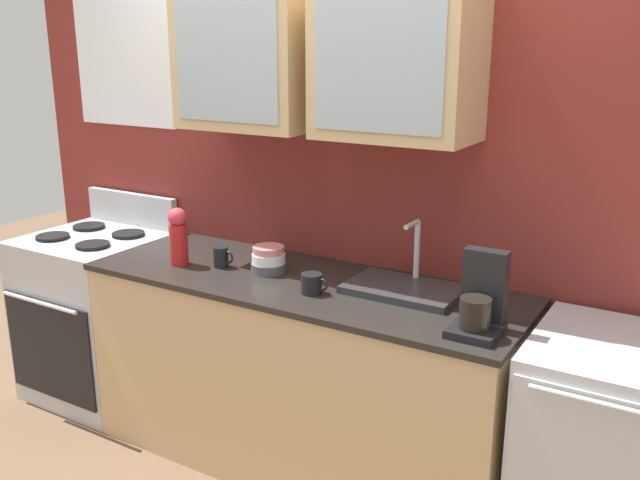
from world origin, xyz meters
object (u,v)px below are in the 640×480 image
(vase, at_px, (178,236))
(coffee_maker, at_px, (480,303))
(stove_range, at_px, (98,314))
(sink_faucet, at_px, (404,287))
(bowl_stack, at_px, (269,260))
(cup_near_sink, at_px, (312,284))
(dishwasher, at_px, (605,459))
(cup_near_bowls, at_px, (221,257))

(vase, bearing_deg, coffee_maker, -1.22)
(stove_range, relative_size, vase, 3.99)
(sink_faucet, height_order, bowl_stack, sink_faucet)
(sink_faucet, distance_m, cup_near_sink, 0.38)
(cup_near_sink, height_order, coffee_maker, coffee_maker)
(vase, xyz_separation_m, coffee_maker, (1.42, -0.03, -0.03))
(sink_faucet, height_order, vase, sink_faucet)
(sink_faucet, height_order, coffee_maker, coffee_maker)
(vase, relative_size, dishwasher, 0.30)
(dishwasher, bearing_deg, coffee_maker, -163.59)
(stove_range, distance_m, vase, 0.92)
(stove_range, bearing_deg, dishwasher, -0.10)
(stove_range, relative_size, bowl_stack, 6.73)
(sink_faucet, distance_m, vase, 1.06)
(dishwasher, bearing_deg, sink_faucet, 173.71)
(bowl_stack, xyz_separation_m, vase, (-0.41, -0.13, 0.08))
(coffee_maker, bearing_deg, cup_near_sink, 178.34)
(sink_faucet, relative_size, bowl_stack, 2.92)
(sink_faucet, xyz_separation_m, vase, (-1.04, -0.19, 0.11))
(cup_near_bowls, bearing_deg, stove_range, 177.70)
(sink_faucet, bearing_deg, coffee_maker, -30.06)
(bowl_stack, bearing_deg, cup_near_sink, -23.75)
(bowl_stack, bearing_deg, cup_near_bowls, -165.90)
(stove_range, height_order, coffee_maker, coffee_maker)
(stove_range, xyz_separation_m, dishwasher, (2.59, -0.00, -0.01))
(bowl_stack, height_order, cup_near_sink, bowl_stack)
(cup_near_bowls, distance_m, dishwasher, 1.76)
(bowl_stack, relative_size, cup_near_sink, 1.33)
(stove_range, bearing_deg, vase, -8.51)
(cup_near_sink, relative_size, coffee_maker, 0.41)
(sink_faucet, relative_size, cup_near_bowls, 4.43)
(cup_near_bowls, bearing_deg, bowl_stack, 14.10)
(cup_near_bowls, distance_m, coffee_maker, 1.24)
(dishwasher, bearing_deg, cup_near_bowls, -178.93)
(stove_range, relative_size, coffee_maker, 3.67)
(cup_near_sink, height_order, dishwasher, cup_near_sink)
(dishwasher, bearing_deg, stove_range, 179.90)
(vase, height_order, dishwasher, vase)
(stove_range, xyz_separation_m, cup_near_bowls, (0.90, -0.04, 0.48))
(stove_range, bearing_deg, coffee_maker, -3.67)
(sink_faucet, height_order, cup_near_sink, sink_faucet)
(coffee_maker, bearing_deg, bowl_stack, 171.23)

